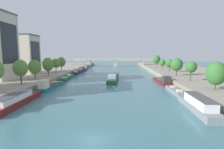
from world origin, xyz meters
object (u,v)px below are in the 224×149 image
object	(u,v)px
moored_boat_left_midway	(16,100)
tree_right_end_of_row	(191,67)
tree_right_far	(162,63)
tree_left_midway	(61,62)
moored_boat_right_midway	(198,104)
moored_boat_right_lone	(163,81)
tree_left_past_mid	(56,63)
tree_left_second	(20,68)
tree_left_nearest	(48,64)
tree_right_third	(177,65)
bridge_far	(115,61)
tree_right_past_mid	(216,74)
moored_boat_left_second	(82,69)
moored_boat_left_end	(77,72)
moored_boat_left_near	(50,86)
moored_boat_left_lone	(86,68)
tree_right_by_lamp	(157,59)
tree_right_midway	(170,63)
moored_boat_right_far	(175,91)
tree_left_far	(35,67)
moored_boat_left_gap_after	(67,77)

from	to	relation	value
moored_boat_left_midway	tree_right_end_of_row	bearing A→B (deg)	26.40
tree_right_far	tree_left_midway	bearing A→B (deg)	-171.56
moored_boat_right_midway	tree_right_end_of_row	distance (m)	25.22
moored_boat_right_lone	tree_left_midway	distance (m)	51.57
tree_left_past_mid	moored_boat_left_midway	bearing A→B (deg)	-80.01
tree_left_second	tree_left_nearest	bearing A→B (deg)	91.46
tree_left_midway	tree_right_third	distance (m)	54.99
bridge_far	tree_right_past_mid	bearing A→B (deg)	-73.65
tree_left_past_mid	tree_right_end_of_row	xyz separation A→B (m)	(51.91, -21.49, 0.24)
moored_boat_left_second	tree_right_past_mid	xyz separation A→B (m)	(45.49, -56.91, 4.71)
moored_boat_left_end	tree_right_past_mid	bearing A→B (deg)	-44.36
tree_right_past_mid	moored_boat_left_near	bearing A→B (deg)	169.70
moored_boat_left_midway	moored_boat_right_lone	world-z (taller)	moored_boat_right_lone
moored_boat_left_near	tree_right_end_of_row	bearing A→B (deg)	6.36
tree_right_third	moored_boat_left_lone	bearing A→B (deg)	135.93
tree_right_by_lamp	moored_boat_right_midway	bearing A→B (deg)	-96.15
tree_right_third	tree_right_midway	xyz separation A→B (m)	(0.65, 12.10, -0.23)
tree_left_second	tree_right_midway	bearing A→B (deg)	32.58
moored_boat_left_midway	tree_right_midway	xyz separation A→B (m)	(44.69, 47.31, 4.95)
tree_left_second	tree_right_by_lamp	world-z (taller)	tree_right_by_lamp
moored_boat_right_midway	bridge_far	size ratio (longest dim) A/B	0.23
tree_right_by_lamp	moored_boat_left_second	bearing A→B (deg)	-168.39
moored_boat_right_midway	tree_right_past_mid	bearing A→B (deg)	49.96
moored_boat_left_second	moored_boat_right_far	world-z (taller)	moored_boat_left_second
moored_boat_left_lone	tree_left_far	xyz separation A→B (m)	(-6.83, -54.99, 5.16)
tree_right_midway	tree_left_nearest	bearing A→B (deg)	-166.28
moored_boat_right_lone	moored_boat_right_far	bearing A→B (deg)	-90.76
moored_boat_left_second	tree_left_far	world-z (taller)	tree_left_far
moored_boat_left_gap_after	tree_left_nearest	bearing A→B (deg)	-158.05
tree_right_third	tree_left_far	bearing A→B (deg)	-167.18
tree_left_past_mid	tree_right_by_lamp	xyz separation A→B (m)	(52.20, 31.62, 0.58)
tree_left_midway	moored_boat_left_lone	bearing A→B (deg)	73.90
moored_boat_left_end	tree_right_far	xyz separation A→B (m)	(44.96, 7.02, 4.57)
moored_boat_left_near	tree_left_second	bearing A→B (deg)	-158.75
moored_boat_left_gap_after	moored_boat_left_end	size ratio (longest dim) A/B	1.65
moored_boat_right_lone	tree_left_nearest	distance (m)	45.33
tree_right_past_mid	tree_right_third	world-z (taller)	tree_right_third
moored_boat_left_near	tree_left_second	xyz separation A→B (m)	(-7.19, -2.80, 5.56)
tree_left_nearest	tree_right_end_of_row	world-z (taller)	tree_left_nearest
moored_boat_left_midway	tree_right_third	bearing A→B (deg)	38.64
moored_boat_left_near	moored_boat_left_second	xyz separation A→B (m)	(-0.67, 48.76, 0.20)
moored_boat_left_end	moored_boat_left_lone	distance (m)	25.14
moored_boat_left_near	tree_left_midway	distance (m)	36.82
tree_left_past_mid	tree_right_past_mid	xyz separation A→B (m)	(52.63, -34.55, -0.29)
tree_right_past_mid	moored_boat_left_second	bearing A→B (deg)	128.64
moored_boat_left_near	tree_left_midway	world-z (taller)	tree_left_midway
tree_right_end_of_row	bridge_far	bearing A→B (deg)	108.42
moored_boat_right_far	tree_right_end_of_row	bearing A→B (deg)	48.27
moored_boat_left_second	tree_left_past_mid	bearing A→B (deg)	-107.72
moored_boat_left_end	moored_boat_left_near	bearing A→B (deg)	-89.04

